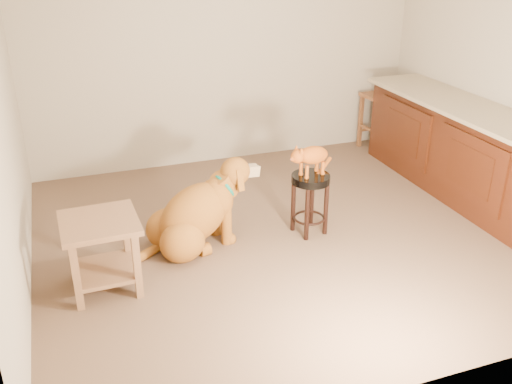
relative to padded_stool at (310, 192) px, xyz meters
name	(u,v)px	position (x,y,z in m)	size (l,w,h in m)	color
floor	(294,233)	(-0.13, 0.02, -0.40)	(4.50, 4.00, 0.01)	brown
room_shell	(300,45)	(-0.13, 0.02, 1.28)	(4.54, 4.04, 2.62)	#A89D87
cabinet_run	(459,151)	(1.82, 0.32, 0.04)	(0.70, 2.56, 0.94)	#401A0B
padded_stool	(310,192)	(0.00, 0.00, 0.00)	(0.34, 0.34, 0.56)	black
wood_stool	(378,121)	(1.71, 1.72, -0.04)	(0.41, 0.41, 0.69)	brown
side_table	(102,244)	(-1.83, -0.29, -0.02)	(0.57, 0.57, 0.58)	brown
golden_retriever	(195,216)	(-1.02, 0.10, -0.10)	(1.22, 0.68, 0.79)	brown
tabby_kitten	(310,157)	(-0.01, 0.00, 0.34)	(0.49, 0.27, 0.32)	#8C3E0E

